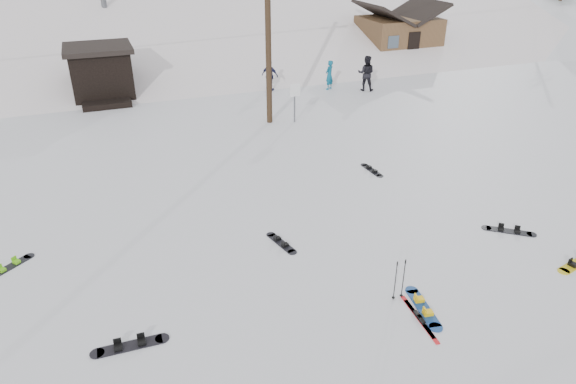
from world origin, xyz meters
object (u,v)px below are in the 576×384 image
object	(u,v)px
hero_snowboard	(423,307)
cabin	(398,35)
utility_pole	(268,18)
hero_skis	(419,318)

from	to	relation	value
hero_snowboard	cabin	bearing A→B (deg)	-20.32
cabin	hero_snowboard	xyz separation A→B (m)	(-13.94, -23.95, -1.45)
utility_pole	hero_skis	size ratio (longest dim) A/B	5.28
hero_snowboard	hero_skis	bearing A→B (deg)	143.86
utility_pole	hero_snowboard	xyz separation A→B (m)	(-0.94, -13.95, -4.65)
utility_pole	hero_snowboard	world-z (taller)	utility_pole
cabin	hero_skis	xyz separation A→B (m)	(-14.24, -24.24, -1.46)
utility_pole	hero_snowboard	bearing A→B (deg)	-93.85
utility_pole	cabin	world-z (taller)	utility_pole
hero_skis	cabin	bearing A→B (deg)	64.81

